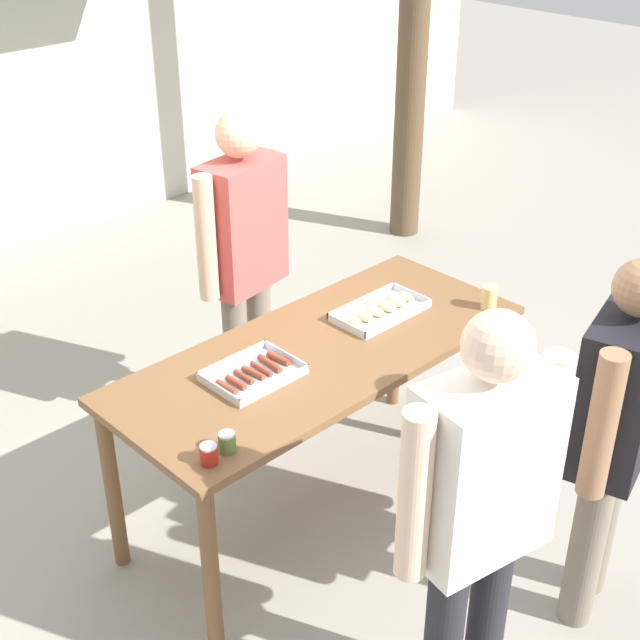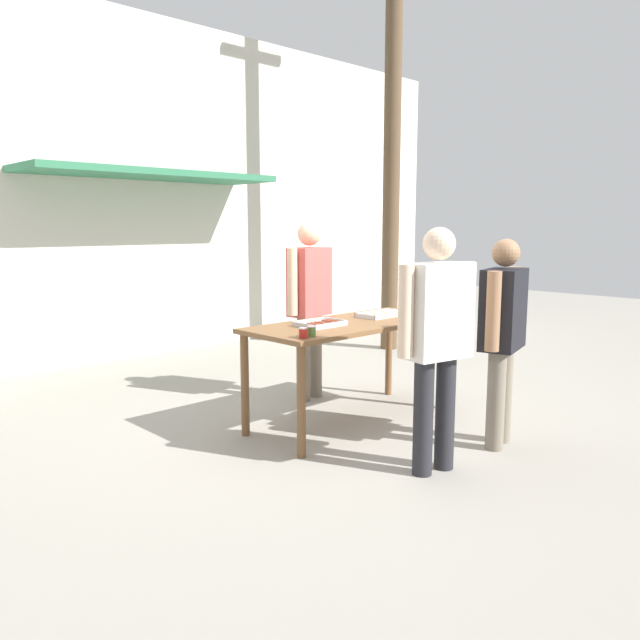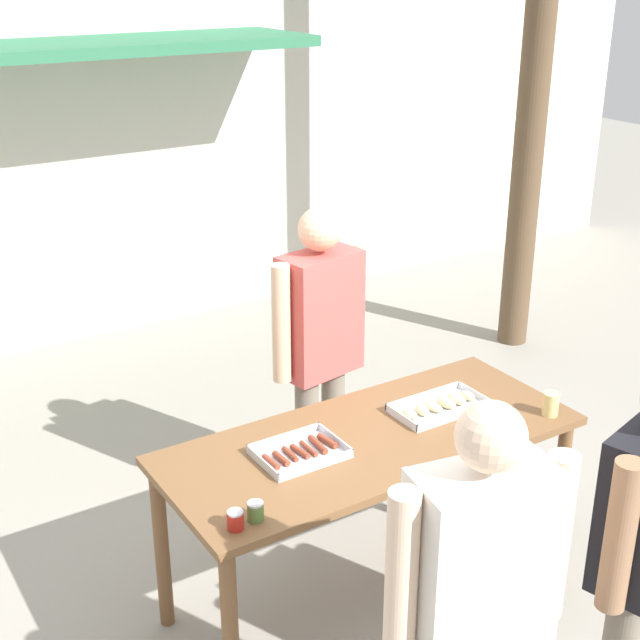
{
  "view_description": "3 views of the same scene",
  "coord_description": "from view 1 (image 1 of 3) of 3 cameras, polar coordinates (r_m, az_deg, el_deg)",
  "views": [
    {
      "loc": [
        -2.41,
        -2.49,
        3.03
      ],
      "look_at": [
        0.0,
        0.0,
        1.07
      ],
      "focal_mm": 50.0,
      "sensor_mm": 36.0,
      "label": 1
    },
    {
      "loc": [
        -4.01,
        -3.76,
        1.77
      ],
      "look_at": [
        -0.37,
        0.03,
        0.97
      ],
      "focal_mm": 35.0,
      "sensor_mm": 36.0,
      "label": 2
    },
    {
      "loc": [
        -2.16,
        -2.95,
        3.02
      ],
      "look_at": [
        0.24,
        0.82,
        1.17
      ],
      "focal_mm": 50.0,
      "sensor_mm": 36.0,
      "label": 3
    }
  ],
  "objects": [
    {
      "name": "condiment_jar_mustard",
      "position": [
        3.38,
        -7.12,
        -8.52
      ],
      "size": [
        0.07,
        0.07,
        0.08
      ],
      "color": "#B22319",
      "rests_on": "serving_table"
    },
    {
      "name": "person_customer_with_cup",
      "position": [
        3.68,
        18.43,
        -6.07
      ],
      "size": [
        0.67,
        0.38,
        1.67
      ],
      "rotation": [
        0.0,
        0.0,
        3.41
      ],
      "color": "#756B5B",
      "rests_on": "ground"
    },
    {
      "name": "person_customer_holding_hotdog",
      "position": [
        3.08,
        10.2,
        -11.34
      ],
      "size": [
        0.68,
        0.34,
        1.76
      ],
      "rotation": [
        0.0,
        0.0,
        2.95
      ],
      "color": "#232328",
      "rests_on": "ground"
    },
    {
      "name": "food_tray_buns",
      "position": [
        4.34,
        3.93,
        0.67
      ],
      "size": [
        0.47,
        0.26,
        0.06
      ],
      "color": "silver",
      "rests_on": "serving_table"
    },
    {
      "name": "condiment_jar_ketchup",
      "position": [
        3.43,
        -5.96,
        -7.78
      ],
      "size": [
        0.07,
        0.07,
        0.08
      ],
      "color": "#567A38",
      "rests_on": "serving_table"
    },
    {
      "name": "person_server_behind_table",
      "position": [
        4.66,
        -4.91,
        4.61
      ],
      "size": [
        0.64,
        0.31,
        1.8
      ],
      "rotation": [
        0.0,
        0.0,
        0.17
      ],
      "color": "#756B5B",
      "rests_on": "ground"
    },
    {
      "name": "food_tray_sausages",
      "position": [
        3.86,
        -4.26,
        -3.45
      ],
      "size": [
        0.39,
        0.29,
        0.04
      ],
      "color": "silver",
      "rests_on": "serving_table"
    },
    {
      "name": "ground_plane",
      "position": [
        4.6,
        0.0,
        -11.67
      ],
      "size": [
        24.0,
        24.0,
        0.0
      ],
      "primitive_type": "plane",
      "color": "gray"
    },
    {
      "name": "beer_cup",
      "position": [
        4.44,
        10.78,
        1.43
      ],
      "size": [
        0.08,
        0.08,
        0.12
      ],
      "color": "#DBC67A",
      "rests_on": "serving_table"
    },
    {
      "name": "serving_table",
      "position": [
        4.12,
        0.0,
        -3.2
      ],
      "size": [
        2.01,
        0.84,
        0.92
      ],
      "color": "brown",
      "rests_on": "ground"
    }
  ]
}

